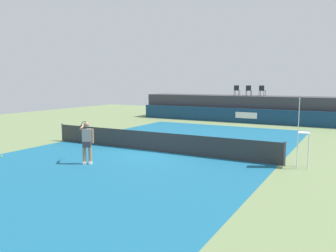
{
  "coord_description": "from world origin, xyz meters",
  "views": [
    {
      "loc": [
        8.58,
        -14.21,
        3.4
      ],
      "look_at": [
        -0.31,
        2.0,
        1.0
      ],
      "focal_mm": 36.48,
      "sensor_mm": 36.0,
      "label": 1
    }
  ],
  "objects_px": {
    "spectator_chair_far_left": "(237,90)",
    "net_post_near": "(63,132)",
    "spectator_chair_left": "(249,90)",
    "tennis_ball": "(2,156)",
    "umpire_chair": "(301,128)",
    "tennis_player": "(87,141)",
    "spectator_chair_center": "(262,90)",
    "net_post_far": "(285,154)"
  },
  "relations": [
    {
      "from": "spectator_chair_far_left",
      "to": "net_post_near",
      "type": "distance_m",
      "value": 16.24
    },
    {
      "from": "spectator_chair_far_left",
      "to": "spectator_chair_left",
      "type": "bearing_deg",
      "value": -5.88
    },
    {
      "from": "tennis_ball",
      "to": "spectator_chair_far_left",
      "type": "bearing_deg",
      "value": 76.22
    },
    {
      "from": "spectator_chair_left",
      "to": "tennis_ball",
      "type": "distance_m",
      "value": 20.53
    },
    {
      "from": "umpire_chair",
      "to": "tennis_player",
      "type": "distance_m",
      "value": 8.65
    },
    {
      "from": "spectator_chair_center",
      "to": "tennis_player",
      "type": "distance_m",
      "value": 18.97
    },
    {
      "from": "spectator_chair_left",
      "to": "net_post_near",
      "type": "height_order",
      "value": "spectator_chair_left"
    },
    {
      "from": "spectator_chair_far_left",
      "to": "tennis_ball",
      "type": "bearing_deg",
      "value": -103.78
    },
    {
      "from": "spectator_chair_left",
      "to": "net_post_far",
      "type": "xyz_separation_m",
      "value": [
        5.7,
        -14.97,
        -2.19
      ]
    },
    {
      "from": "tennis_ball",
      "to": "tennis_player",
      "type": "bearing_deg",
      "value": 11.54
    },
    {
      "from": "net_post_far",
      "to": "spectator_chair_left",
      "type": "bearing_deg",
      "value": 110.86
    },
    {
      "from": "spectator_chair_far_left",
      "to": "spectator_chair_left",
      "type": "distance_m",
      "value": 1.09
    },
    {
      "from": "spectator_chair_far_left",
      "to": "spectator_chair_center",
      "type": "height_order",
      "value": "same"
    },
    {
      "from": "spectator_chair_center",
      "to": "net_post_near",
      "type": "relative_size",
      "value": 0.89
    },
    {
      "from": "spectator_chair_center",
      "to": "net_post_far",
      "type": "bearing_deg",
      "value": -73.07
    },
    {
      "from": "spectator_chair_center",
      "to": "tennis_ball",
      "type": "xyz_separation_m",
      "value": [
        -7.01,
        -19.59,
        -2.66
      ]
    },
    {
      "from": "spectator_chair_far_left",
      "to": "umpire_chair",
      "type": "height_order",
      "value": "spectator_chair_far_left"
    },
    {
      "from": "net_post_near",
      "to": "tennis_player",
      "type": "relative_size",
      "value": 0.56
    },
    {
      "from": "spectator_chair_center",
      "to": "net_post_far",
      "type": "distance_m",
      "value": 15.91
    },
    {
      "from": "umpire_chair",
      "to": "spectator_chair_center",
      "type": "bearing_deg",
      "value": 108.9
    },
    {
      "from": "tennis_ball",
      "to": "net_post_far",
      "type": "bearing_deg",
      "value": 21.27
    },
    {
      "from": "spectator_chair_left",
      "to": "tennis_ball",
      "type": "relative_size",
      "value": 13.06
    },
    {
      "from": "umpire_chair",
      "to": "net_post_far",
      "type": "height_order",
      "value": "umpire_chair"
    },
    {
      "from": "spectator_chair_center",
      "to": "umpire_chair",
      "type": "distance_m",
      "value": 15.99
    },
    {
      "from": "umpire_chair",
      "to": "tennis_player",
      "type": "xyz_separation_m",
      "value": [
        -7.84,
        -3.61,
        -0.63
      ]
    },
    {
      "from": "net_post_far",
      "to": "tennis_ball",
      "type": "height_order",
      "value": "net_post_far"
    },
    {
      "from": "net_post_far",
      "to": "spectator_chair_far_left",
      "type": "bearing_deg",
      "value": 114.23
    },
    {
      "from": "spectator_chair_far_left",
      "to": "tennis_player",
      "type": "xyz_separation_m",
      "value": [
        -0.47,
        -18.71,
        -1.73
      ]
    },
    {
      "from": "spectator_chair_left",
      "to": "net_post_near",
      "type": "bearing_deg",
      "value": -114.1
    },
    {
      "from": "umpire_chair",
      "to": "tennis_ball",
      "type": "relative_size",
      "value": 40.59
    },
    {
      "from": "net_post_near",
      "to": "umpire_chair",
      "type": "bearing_deg",
      "value": -0.07
    },
    {
      "from": "spectator_chair_far_left",
      "to": "tennis_ball",
      "type": "distance_m",
      "value": 20.35
    },
    {
      "from": "spectator_chair_far_left",
      "to": "net_post_far",
      "type": "xyz_separation_m",
      "value": [
        6.79,
        -15.08,
        -2.19
      ]
    },
    {
      "from": "spectator_chair_center",
      "to": "tennis_player",
      "type": "relative_size",
      "value": 0.5
    },
    {
      "from": "spectator_chair_center",
      "to": "umpire_chair",
      "type": "bearing_deg",
      "value": -71.1
    },
    {
      "from": "net_post_near",
      "to": "net_post_far",
      "type": "height_order",
      "value": "same"
    },
    {
      "from": "spectator_chair_far_left",
      "to": "spectator_chair_center",
      "type": "distance_m",
      "value": 2.2
    },
    {
      "from": "spectator_chair_far_left",
      "to": "net_post_far",
      "type": "height_order",
      "value": "spectator_chair_far_left"
    },
    {
      "from": "spectator_chair_far_left",
      "to": "net_post_near",
      "type": "relative_size",
      "value": 0.89
    },
    {
      "from": "spectator_chair_center",
      "to": "tennis_ball",
      "type": "distance_m",
      "value": 20.97
    },
    {
      "from": "umpire_chair",
      "to": "net_post_near",
      "type": "height_order",
      "value": "umpire_chair"
    },
    {
      "from": "spectator_chair_left",
      "to": "net_post_far",
      "type": "bearing_deg",
      "value": -69.14
    }
  ]
}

